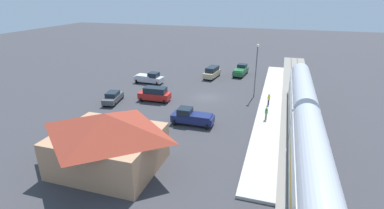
{
  "coord_description": "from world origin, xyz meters",
  "views": [
    {
      "loc": [
        -10.73,
        42.37,
        15.86
      ],
      "look_at": [
        0.6,
        6.18,
        1.0
      ],
      "focal_mm": 26.81,
      "sensor_mm": 36.0,
      "label": 1
    }
  ],
  "objects_px": {
    "suv_red": "(155,94)",
    "pickup_green": "(241,70)",
    "pedestrian_on_platform": "(269,99)",
    "suv_tan": "(212,72)",
    "pedestrian_waiting_far": "(266,113)",
    "station_building": "(107,140)",
    "pickup_navy": "(192,117)",
    "pickup_silver": "(149,78)",
    "light_pole_near_platform": "(256,65)",
    "sedan_charcoal": "(113,97)"
  },
  "relations": [
    {
      "from": "pedestrian_waiting_far",
      "to": "pickup_green",
      "type": "bearing_deg",
      "value": -73.4
    },
    {
      "from": "suv_red",
      "to": "sedan_charcoal",
      "type": "bearing_deg",
      "value": 24.41
    },
    {
      "from": "sedan_charcoal",
      "to": "pickup_navy",
      "type": "xyz_separation_m",
      "value": [
        -13.91,
        3.83,
        0.15
      ]
    },
    {
      "from": "pickup_green",
      "to": "pickup_navy",
      "type": "relative_size",
      "value": 1.03
    },
    {
      "from": "suv_tan",
      "to": "station_building",
      "type": "bearing_deg",
      "value": 86.48
    },
    {
      "from": "pedestrian_on_platform",
      "to": "pickup_silver",
      "type": "distance_m",
      "value": 22.62
    },
    {
      "from": "pickup_silver",
      "to": "sedan_charcoal",
      "type": "bearing_deg",
      "value": 84.76
    },
    {
      "from": "pedestrian_on_platform",
      "to": "suv_tan",
      "type": "height_order",
      "value": "suv_tan"
    },
    {
      "from": "sedan_charcoal",
      "to": "pickup_silver",
      "type": "relative_size",
      "value": 0.86
    },
    {
      "from": "suv_tan",
      "to": "pickup_navy",
      "type": "xyz_separation_m",
      "value": [
        -2.65,
        21.79,
        -0.12
      ]
    },
    {
      "from": "pedestrian_on_platform",
      "to": "pickup_silver",
      "type": "xyz_separation_m",
      "value": [
        21.91,
        -5.61,
        -0.25
      ]
    },
    {
      "from": "pedestrian_waiting_far",
      "to": "pickup_silver",
      "type": "distance_m",
      "value": 24.55
    },
    {
      "from": "pickup_green",
      "to": "suv_red",
      "type": "bearing_deg",
      "value": 60.74
    },
    {
      "from": "pedestrian_waiting_far",
      "to": "suv_red",
      "type": "relative_size",
      "value": 0.34
    },
    {
      "from": "sedan_charcoal",
      "to": "pickup_green",
      "type": "relative_size",
      "value": 0.85
    },
    {
      "from": "pedestrian_waiting_far",
      "to": "suv_red",
      "type": "bearing_deg",
      "value": -9.23
    },
    {
      "from": "suv_tan",
      "to": "pickup_silver",
      "type": "height_order",
      "value": "suv_tan"
    },
    {
      "from": "suv_tan",
      "to": "light_pole_near_platform",
      "type": "xyz_separation_m",
      "value": [
        -9.15,
        8.74,
        4.14
      ]
    },
    {
      "from": "sedan_charcoal",
      "to": "suv_red",
      "type": "xyz_separation_m",
      "value": [
        -5.82,
        -2.64,
        0.27
      ]
    },
    {
      "from": "pickup_navy",
      "to": "light_pole_near_platform",
      "type": "bearing_deg",
      "value": -116.46
    },
    {
      "from": "sedan_charcoal",
      "to": "pickup_green",
      "type": "bearing_deg",
      "value": -127.28
    },
    {
      "from": "pickup_silver",
      "to": "station_building",
      "type": "bearing_deg",
      "value": 107.31
    },
    {
      "from": "suv_tan",
      "to": "pickup_green",
      "type": "height_order",
      "value": "suv_tan"
    },
    {
      "from": "pedestrian_waiting_far",
      "to": "pickup_green",
      "type": "height_order",
      "value": "pickup_green"
    },
    {
      "from": "suv_red",
      "to": "light_pole_near_platform",
      "type": "relative_size",
      "value": 0.59
    },
    {
      "from": "pedestrian_on_platform",
      "to": "light_pole_near_platform",
      "type": "height_order",
      "value": "light_pole_near_platform"
    },
    {
      "from": "station_building",
      "to": "pickup_navy",
      "type": "xyz_separation_m",
      "value": [
        -4.7,
        -11.58,
        -1.92
      ]
    },
    {
      "from": "suv_tan",
      "to": "pickup_silver",
      "type": "distance_m",
      "value": 12.45
    },
    {
      "from": "station_building",
      "to": "pickup_navy",
      "type": "height_order",
      "value": "station_building"
    },
    {
      "from": "suv_red",
      "to": "pickup_green",
      "type": "relative_size",
      "value": 0.89
    },
    {
      "from": "pedestrian_waiting_far",
      "to": "pickup_silver",
      "type": "relative_size",
      "value": 0.31
    },
    {
      "from": "pedestrian_waiting_far",
      "to": "pickup_navy",
      "type": "relative_size",
      "value": 0.32
    },
    {
      "from": "sedan_charcoal",
      "to": "pedestrian_waiting_far",
      "type": "bearing_deg",
      "value": 179.66
    },
    {
      "from": "station_building",
      "to": "pickup_green",
      "type": "height_order",
      "value": "station_building"
    },
    {
      "from": "sedan_charcoal",
      "to": "suv_red",
      "type": "relative_size",
      "value": 0.95
    },
    {
      "from": "pickup_silver",
      "to": "pickup_green",
      "type": "xyz_separation_m",
      "value": [
        -15.44,
        -10.68,
        0.0
      ]
    },
    {
      "from": "station_building",
      "to": "sedan_charcoal",
      "type": "height_order",
      "value": "station_building"
    },
    {
      "from": "suv_tan",
      "to": "suv_red",
      "type": "bearing_deg",
      "value": 70.47
    },
    {
      "from": "sedan_charcoal",
      "to": "light_pole_near_platform",
      "type": "bearing_deg",
      "value": -155.68
    },
    {
      "from": "pickup_navy",
      "to": "sedan_charcoal",
      "type": "bearing_deg",
      "value": -15.38
    },
    {
      "from": "suv_red",
      "to": "pedestrian_waiting_far",
      "type": "bearing_deg",
      "value": 170.77
    },
    {
      "from": "suv_tan",
      "to": "pickup_navy",
      "type": "bearing_deg",
      "value": 96.94
    },
    {
      "from": "suv_tan",
      "to": "pickup_green",
      "type": "bearing_deg",
      "value": -144.99
    },
    {
      "from": "pickup_silver",
      "to": "light_pole_near_platform",
      "type": "distance_m",
      "value": 19.94
    },
    {
      "from": "light_pole_near_platform",
      "to": "suv_red",
      "type": "bearing_deg",
      "value": 24.29
    },
    {
      "from": "suv_red",
      "to": "pickup_silver",
      "type": "bearing_deg",
      "value": -59.77
    },
    {
      "from": "pedestrian_on_platform",
      "to": "pickup_navy",
      "type": "bearing_deg",
      "value": 45.43
    },
    {
      "from": "suv_red",
      "to": "pickup_green",
      "type": "xyz_separation_m",
      "value": [
        -10.62,
        -18.95,
        -0.12
      ]
    },
    {
      "from": "pedestrian_waiting_far",
      "to": "suv_tan",
      "type": "distance_m",
      "value": 21.53
    },
    {
      "from": "pickup_silver",
      "to": "suv_red",
      "type": "bearing_deg",
      "value": 120.23
    }
  ]
}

